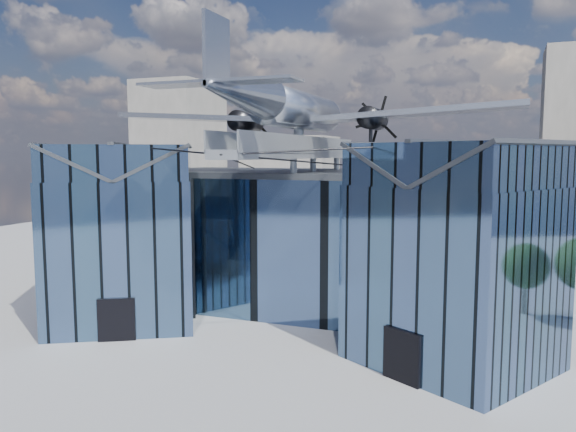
% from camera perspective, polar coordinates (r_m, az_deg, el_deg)
% --- Properties ---
extents(ground_plane, '(120.00, 120.00, 0.00)m').
position_cam_1_polar(ground_plane, '(35.53, -1.19, -11.96)').
color(ground_plane, gray).
extents(museum, '(32.88, 24.50, 17.60)m').
position_cam_1_polar(museum, '(39.58, 1.99, -1.83)').
color(museum, '#3F5B80').
rests_on(museum, ground).
extents(bg_towers, '(77.00, 24.50, 26.00)m').
position_cam_1_polar(bg_towers, '(82.50, 13.22, 5.35)').
color(bg_towers, slate).
rests_on(bg_towers, ground).
extents(tree_side_w, '(3.78, 3.78, 5.22)m').
position_cam_1_polar(tree_side_w, '(56.55, -19.72, -1.80)').
color(tree_side_w, '#301F13').
rests_on(tree_side_w, ground).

